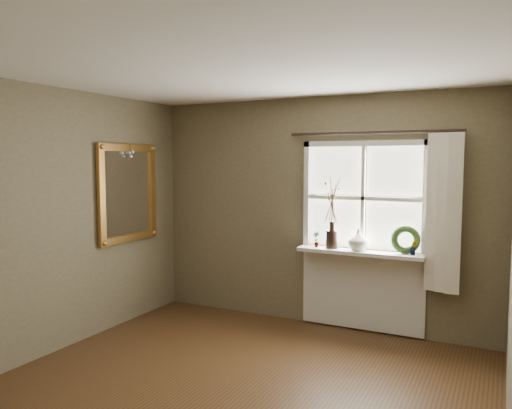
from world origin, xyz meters
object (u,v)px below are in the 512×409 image
object	(u,v)px
dark_jug	(332,239)
wreath	(406,243)
gilt_mirror	(128,193)
cream_vase	(358,240)

from	to	relation	value
dark_jug	wreath	bearing A→B (deg)	2.92
gilt_mirror	dark_jug	bearing A→B (deg)	19.57
dark_jug	gilt_mirror	xyz separation A→B (m)	(-2.20, -0.78, 0.50)
dark_jug	gilt_mirror	distance (m)	2.39
wreath	gilt_mirror	world-z (taller)	gilt_mirror
dark_jug	wreath	size ratio (longest dim) A/B	0.66
dark_jug	gilt_mirror	bearing A→B (deg)	-160.43
cream_vase	gilt_mirror	distance (m)	2.66
wreath	gilt_mirror	bearing A→B (deg)	-178.61
wreath	gilt_mirror	size ratio (longest dim) A/B	0.27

